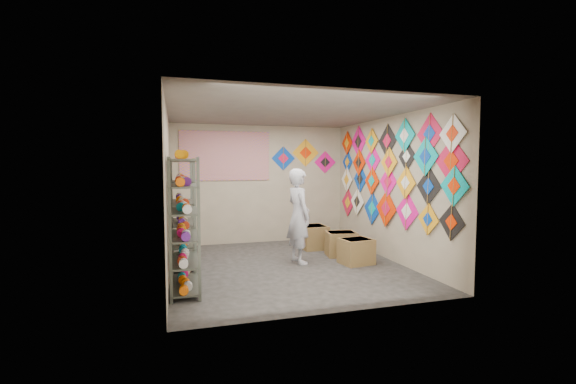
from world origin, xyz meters
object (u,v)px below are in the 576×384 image
object	(u,v)px
shelf_rack_front	(184,225)
shelf_rack_back	(182,214)
shopkeeper	(299,216)
carton_a	(356,251)
carton_c	(314,237)
carton_b	(341,244)

from	to	relation	value
shelf_rack_front	shelf_rack_back	distance (m)	1.30
shopkeeper	carton_a	world-z (taller)	shopkeeper
carton_a	carton_c	xyz separation A→B (m)	(-0.30, 1.43, 0.02)
carton_c	shelf_rack_back	bearing A→B (deg)	-164.96
shelf_rack_back	carton_c	xyz separation A→B (m)	(2.73, 0.78, -0.70)
carton_b	shelf_rack_front	bearing A→B (deg)	-146.84
shelf_rack_front	shelf_rack_back	size ratio (longest dim) A/B	1.00
carton_c	shopkeeper	bearing A→B (deg)	-123.76
shelf_rack_back	carton_a	world-z (taller)	shelf_rack_back
carton_a	carton_c	size ratio (longest dim) A/B	0.96
shopkeeper	carton_b	bearing A→B (deg)	-83.00
shelf_rack_back	shopkeeper	bearing A→B (deg)	-7.53
carton_b	carton_c	size ratio (longest dim) A/B	1.01
carton_c	carton_b	bearing A→B (deg)	-69.74
carton_a	carton_c	distance (m)	1.46
shopkeeper	carton_b	xyz separation A→B (m)	(0.98, 0.28, -0.63)
shelf_rack_front	shelf_rack_back	xyz separation A→B (m)	(0.00, 1.30, 0.00)
carton_a	shelf_rack_back	bearing A→B (deg)	160.10
carton_b	carton_c	bearing A→B (deg)	120.98
shopkeeper	carton_c	distance (m)	1.40
shopkeeper	carton_c	xyz separation A→B (m)	(0.68, 1.05, -0.62)
shelf_rack_front	shopkeeper	distance (m)	2.29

